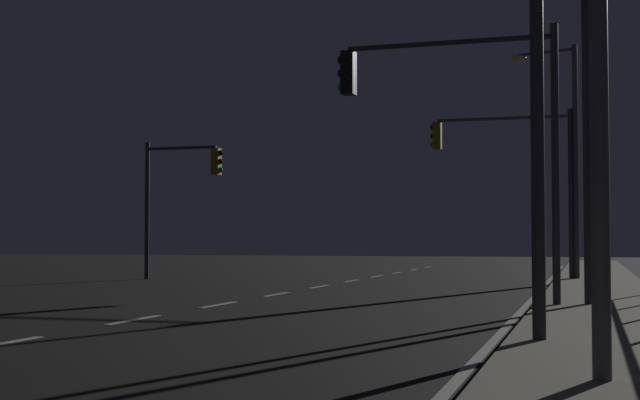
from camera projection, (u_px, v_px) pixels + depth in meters
The scene contains 10 objects.
ground_plane at pixel (226, 303), 21.13m from camera, with size 112.00×112.00×0.00m, color black.
sidewalk_right at pixel (603, 308), 18.89m from camera, with size 2.67×77.00×0.14m, color gray.
lane_markings_center at pixel (276, 294), 24.49m from camera, with size 0.14×50.00×0.01m.
lane_edge_line at pixel (536, 295), 24.12m from camera, with size 0.14×53.00×0.01m.
traffic_light_mid_left at pixel (458, 109), 19.60m from camera, with size 4.69×0.41×5.70m.
traffic_light_far_right at pixel (180, 183), 33.46m from camera, with size 3.05×0.35×4.96m.
traffic_light_overhead_east at pixel (509, 159), 31.89m from camera, with size 4.81×0.34×5.68m.
street_lamp_median at pixel (578, 81), 19.36m from camera, with size 1.38×1.07×7.73m.
street_lamp_mid_block at pixel (565, 138), 31.47m from camera, with size 2.27×0.88×7.83m.
street_lamp_corner at pixel (555, 6), 12.53m from camera, with size 1.67×0.89×7.45m.
Camera 1 is at (7.88, -2.30, 1.47)m, focal length 52.59 mm.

